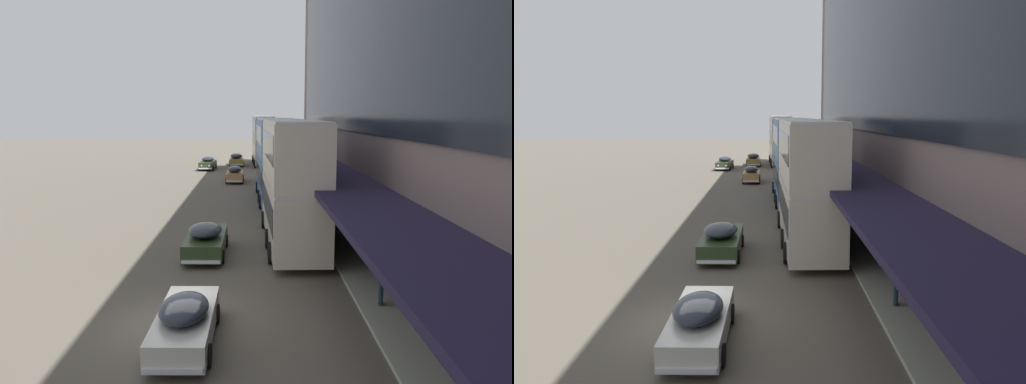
# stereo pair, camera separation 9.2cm
# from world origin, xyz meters

# --- Properties ---
(ground) EXTENTS (240.00, 240.00, 0.00)m
(ground) POSITION_xyz_m (0.00, 0.00, 0.00)
(ground) COLOR #554F44
(transit_bus_kerbside_front) EXTENTS (2.95, 11.20, 6.44)m
(transit_bus_kerbside_front) POSITION_xyz_m (4.04, 23.29, 3.46)
(transit_bus_kerbside_front) COLOR #305E9F
(transit_bus_kerbside_front) RESTS_ON ground
(transit_bus_kerbside_rear) EXTENTS (2.95, 11.30, 6.48)m
(transit_bus_kerbside_rear) POSITION_xyz_m (3.69, 51.08, 3.48)
(transit_bus_kerbside_rear) COLOR tan
(transit_bus_kerbside_rear) RESTS_ON ground
(transit_bus_kerbside_far) EXTENTS (2.94, 11.25, 6.45)m
(transit_bus_kerbside_far) POSITION_xyz_m (4.30, 9.95, 3.47)
(transit_bus_kerbside_far) COLOR beige
(transit_bus_kerbside_far) RESTS_ON ground
(sedan_second_mid) EXTENTS (1.97, 4.98, 1.59)m
(sedan_second_mid) POSITION_xyz_m (0.04, 7.83, 0.78)
(sedan_second_mid) COLOR #283A1E
(sedan_second_mid) RESTS_ON ground
(sedan_trailing_mid) EXTENTS (1.77, 4.28, 1.64)m
(sedan_trailing_mid) POSITION_xyz_m (0.52, 34.05, 0.80)
(sedan_trailing_mid) COLOR #A1743F
(sedan_trailing_mid) RESTS_ON ground
(sedan_far_back) EXTENTS (1.86, 4.30, 1.56)m
(sedan_far_back) POSITION_xyz_m (4.28, 38.00, 0.77)
(sedan_far_back) COLOR beige
(sedan_far_back) RESTS_ON ground
(sedan_second_near) EXTENTS (1.82, 4.78, 1.44)m
(sedan_second_near) POSITION_xyz_m (0.30, -1.59, 0.72)
(sedan_second_near) COLOR beige
(sedan_second_near) RESTS_ON ground
(sedan_trailing_near) EXTENTS (2.00, 4.62, 1.59)m
(sedan_trailing_near) POSITION_xyz_m (-3.20, 45.58, 0.78)
(sedan_trailing_near) COLOR #28301D
(sedan_trailing_near) RESTS_ON ground
(sedan_oncoming_front) EXTENTS (2.07, 4.76, 1.65)m
(sedan_oncoming_front) POSITION_xyz_m (0.15, 50.13, 0.81)
(sedan_oncoming_front) COLOR olive
(sedan_oncoming_front) RESTS_ON ground
(pedestrian_at_kerb) EXTENTS (0.33, 0.60, 1.86)m
(pedestrian_at_kerb) POSITION_xyz_m (6.78, 1.07, 1.18)
(pedestrian_at_kerb) COLOR #1A2B36
(pedestrian_at_kerb) RESTS_ON sidewalk_kerb
(street_lamp) EXTENTS (1.50, 0.28, 6.05)m
(street_lamp) POSITION_xyz_m (6.32, 11.48, 3.72)
(street_lamp) COLOR #4C4C51
(street_lamp) RESTS_ON sidewalk_kerb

